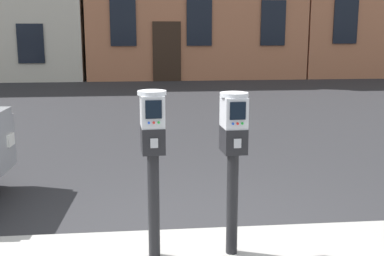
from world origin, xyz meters
name	(u,v)px	position (x,y,z in m)	size (l,w,h in m)	color
ground_plane	(180,254)	(0.00, 0.00, 0.00)	(160.00, 160.00, 0.00)	#28282B
parking_meter_near_kerb	(153,145)	(-0.22, -0.31, 1.05)	(0.23, 0.26, 1.31)	black
parking_meter_twin_adjacent	(233,145)	(0.39, -0.31, 1.03)	(0.23, 0.26, 1.29)	black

